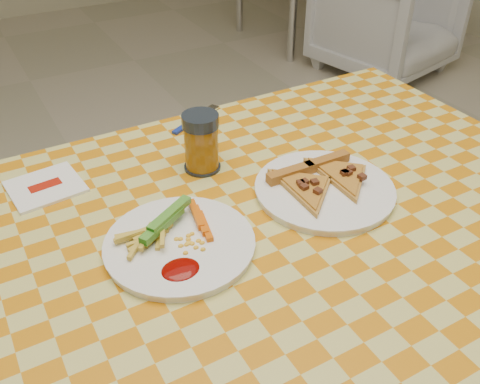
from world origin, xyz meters
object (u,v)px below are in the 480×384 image
bg_chair (389,14)px  plate_left (180,245)px  drink_glass (201,143)px  plate_right (324,190)px  table (256,258)px

bg_chair → plate_left: bearing=-152.9°
plate_left → bg_chair: plate_left is taller
drink_glass → plate_right: bearing=-49.8°
plate_left → bg_chair: (2.10, 1.74, -0.41)m
plate_right → drink_glass: size_ratio=2.16×
table → plate_right: 0.18m
plate_left → drink_glass: drink_glass is taller
drink_glass → bg_chair: bearing=38.1°
plate_right → bg_chair: plate_right is taller
plate_right → drink_glass: (-0.16, 0.19, 0.05)m
bg_chair → table: bearing=-150.8°
plate_left → drink_glass: bearing=55.2°
drink_glass → bg_chair: 2.54m
plate_left → plate_right: same height
drink_glass → plate_left: bearing=-124.8°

